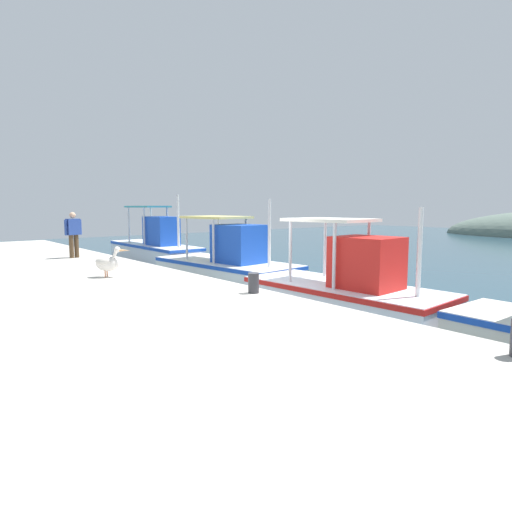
{
  "coord_description": "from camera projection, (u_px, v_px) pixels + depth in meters",
  "views": [
    {
      "loc": [
        8.12,
        -6.25,
        2.65
      ],
      "look_at": [
        -1.07,
        1.45,
        1.27
      ],
      "focal_mm": 29.95,
      "sensor_mm": 36.0,
      "label": 1
    }
  ],
  "objects": [
    {
      "name": "pelican",
      "position": [
        107.0,
        262.0,
        11.29
      ],
      "size": [
        0.82,
        0.83,
        0.82
      ],
      "color": "tan",
      "rests_on": "quay_pier"
    },
    {
      "name": "fishing_boat_second",
      "position": [
        228.0,
        264.0,
        14.99
      ],
      "size": [
        5.85,
        2.66,
        2.9
      ],
      "color": "white",
      "rests_on": "ground"
    },
    {
      "name": "fisherman_standing",
      "position": [
        73.0,
        232.0,
        15.56
      ],
      "size": [
        0.34,
        0.64,
        1.67
      ],
      "color": "#4C3823",
      "rests_on": "quay_pier"
    },
    {
      "name": "mooring_bollard_nearest",
      "position": [
        254.0,
        283.0,
        9.22
      ],
      "size": [
        0.24,
        0.24,
        0.44
      ],
      "primitive_type": "cylinder",
      "color": "#333338",
      "rests_on": "quay_pier"
    },
    {
      "name": "quay_pier",
      "position": [
        6.0,
        340.0,
        7.24
      ],
      "size": [
        36.0,
        10.0,
        0.8
      ],
      "primitive_type": "cube",
      "color": "#BCB7AD",
      "rests_on": "ground"
    },
    {
      "name": "fishing_boat_third",
      "position": [
        347.0,
        289.0,
        10.47
      ],
      "size": [
        5.25,
        2.23,
        2.65
      ],
      "color": "white",
      "rests_on": "ground"
    },
    {
      "name": "fishing_boat_nearest",
      "position": [
        155.0,
        248.0,
        19.81
      ],
      "size": [
        6.46,
        1.81,
        3.16
      ],
      "color": "white",
      "rests_on": "ground"
    }
  ]
}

